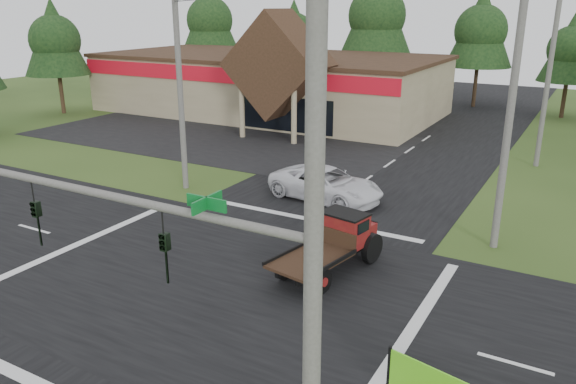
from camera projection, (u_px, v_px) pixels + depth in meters
The scene contains 18 objects.
ground at pixel (219, 281), 20.05m from camera, with size 120.00×120.00×0.00m, color #2D4619.
road_ns at pixel (219, 281), 20.05m from camera, with size 12.00×120.00×0.02m, color black.
road_ew at pixel (219, 281), 20.05m from camera, with size 120.00×12.00×0.02m, color black.
parking_apron at pixel (217, 136), 42.27m from camera, with size 28.00×14.00×0.02m, color black.
cvs_building at pixel (269, 82), 50.94m from camera, with size 30.40×18.20×9.19m.
traffic_signal_mast at pixel (226, 305), 9.75m from camera, with size 8.12×0.24×7.00m.
utility_pole_nr at pixel (313, 262), 8.58m from camera, with size 2.00×0.30×11.00m.
utility_pole_nw at pixel (180, 88), 28.69m from camera, with size 2.00×0.30×10.50m.
utility_pole_ne at pixel (511, 103), 21.09m from camera, with size 2.00×0.30×11.50m.
utility_pole_n at pixel (549, 71), 32.72m from camera, with size 2.00×0.30×11.20m.
tree_row_a at pixel (210, 18), 64.55m from camera, with size 6.72×6.72×12.12m.
tree_row_b at pixel (294, 31), 61.98m from camera, with size 5.60×5.60×10.10m.
tree_row_c at pixel (377, 13), 55.87m from camera, with size 7.28×7.28×13.13m.
tree_row_d at pixel (481, 28), 52.47m from camera, with size 6.16×6.16×11.11m.
tree_row_e at pixel (572, 47), 47.52m from camera, with size 5.04×5.04×9.09m.
tree_side_w at pixel (54, 38), 49.35m from camera, with size 5.60×5.60×10.10m.
antique_flatbed_truck at pixel (328, 246), 20.46m from camera, with size 1.91×5.00×2.09m, color #620E12, non-canonical shape.
white_pickup at pixel (326, 184), 28.27m from camera, with size 2.73×5.91×1.64m, color white.
Camera 1 is at (10.99, -14.49, 9.37)m, focal length 35.00 mm.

